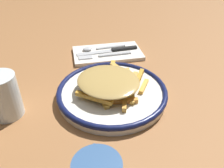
% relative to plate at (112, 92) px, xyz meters
% --- Properties ---
extents(ground_plane, '(2.60, 2.60, 0.00)m').
position_rel_plate_xyz_m(ground_plane, '(0.00, 0.00, -0.01)').
color(ground_plane, '#9A653A').
extents(plate, '(0.28, 0.28, 0.03)m').
position_rel_plate_xyz_m(plate, '(0.00, 0.00, 0.00)').
color(plate, white).
rests_on(plate, ground_plane).
extents(fries_heap, '(0.23, 0.22, 0.04)m').
position_rel_plate_xyz_m(fries_heap, '(-0.00, 0.00, 0.03)').
color(fries_heap, gold).
rests_on(fries_heap, plate).
extents(napkin, '(0.14, 0.24, 0.01)m').
position_rel_plate_xyz_m(napkin, '(0.23, -0.02, -0.01)').
color(napkin, silver).
rests_on(napkin, ground_plane).
extents(fork, '(0.03, 0.18, 0.01)m').
position_rel_plate_xyz_m(fork, '(0.21, -0.01, -0.00)').
color(fork, silver).
rests_on(fork, napkin).
extents(knife, '(0.04, 0.21, 0.01)m').
position_rel_plate_xyz_m(knife, '(0.24, -0.04, 0.00)').
color(knife, black).
rests_on(knife, napkin).
extents(spoon, '(0.03, 0.15, 0.01)m').
position_rel_plate_xyz_m(spoon, '(0.26, 0.02, 0.00)').
color(spoon, silver).
rests_on(spoon, napkin).
extents(water_glass, '(0.07, 0.07, 0.11)m').
position_rel_plate_xyz_m(water_glass, '(-0.03, 0.25, 0.04)').
color(water_glass, silver).
rests_on(water_glass, ground_plane).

